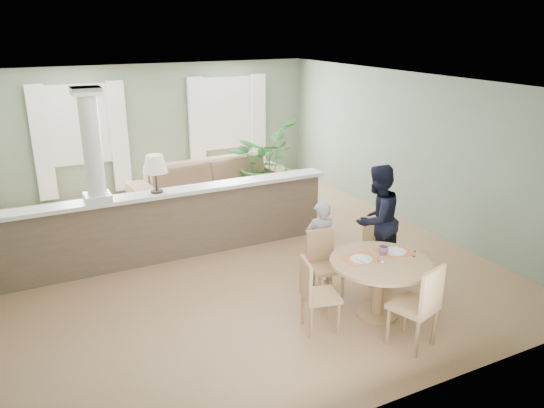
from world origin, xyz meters
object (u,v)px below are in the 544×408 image
dining_table (380,272)px  houseplant (263,161)px  chair_far_boy (324,261)px  sofa (216,187)px  man_person (377,220)px  chair_far_man (378,246)px  child_person (320,244)px  chair_near (420,303)px  chair_side (315,292)px

dining_table → houseplant: bearing=81.5°
dining_table → chair_far_boy: size_ratio=1.34×
dining_table → sofa: bearing=94.7°
houseplant → dining_table: houseplant is taller
sofa → man_person: man_person is taller
dining_table → chair_far_boy: chair_far_boy is taller
sofa → man_person: 3.82m
chair_far_man → child_person: size_ratio=0.74×
chair_near → man_person: 1.96m
houseplant → child_person: (-0.94, -3.79, -0.20)m
sofa → chair_side: size_ratio=3.46×
dining_table → chair_far_man: chair_far_man is taller
chair_far_boy → chair_far_man: chair_far_boy is taller
sofa → chair_near: chair_near is taller
child_person → chair_side: bearing=66.4°
dining_table → man_person: (0.71, 1.01, 0.22)m
chair_near → chair_side: (-0.86, 0.83, -0.05)m
chair_side → chair_far_man: bearing=-49.7°
chair_side → child_person: 1.21m
chair_far_man → chair_near: size_ratio=0.90×
chair_far_boy → dining_table: bearing=-58.1°
chair_near → child_person: 1.83m
sofa → chair_side: 4.64m
chair_near → chair_side: bearing=-61.5°
chair_side → houseplant: bearing=-5.6°
chair_far_man → chair_side: 1.69m
chair_far_boy → chair_far_man: bearing=11.4°
sofa → dining_table: sofa is taller
chair_far_man → man_person: (0.10, 0.19, 0.31)m
chair_far_man → man_person: size_ratio=0.56×
houseplant → chair_side: bearing=-108.7°
sofa → child_person: (0.16, -3.62, 0.15)m
houseplant → man_person: size_ratio=1.00×
dining_table → chair_side: chair_side is taller
houseplant → chair_far_man: 4.03m
chair_near → man_person: (0.75, 1.79, 0.26)m
chair_near → child_person: size_ratio=0.82×
child_person → man_person: bearing=-170.9°
sofa → chair_side: bearing=-100.3°
houseplant → child_person: bearing=-104.0°
chair_far_man → chair_side: size_ratio=0.99×
dining_table → chair_far_man: size_ratio=1.36×
sofa → chair_near: size_ratio=3.15×
chair_far_man → child_person: (-0.82, 0.22, 0.11)m
sofa → houseplant: 1.17m
chair_far_man → chair_side: (-1.50, -0.77, 0.01)m
chair_side → child_person: bearing=-21.3°
chair_far_boy → man_person: 1.14m
man_person → houseplant: bearing=-104.1°
chair_far_man → dining_table: bearing=-106.8°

